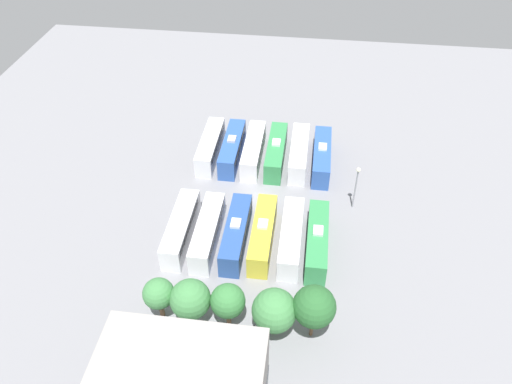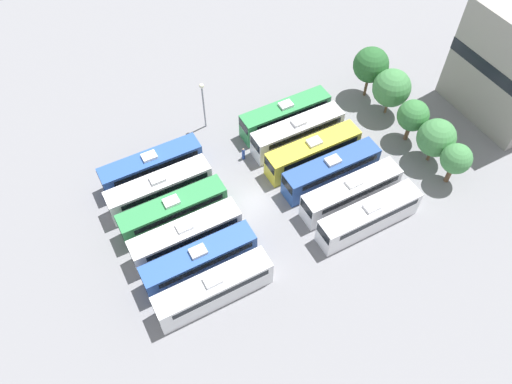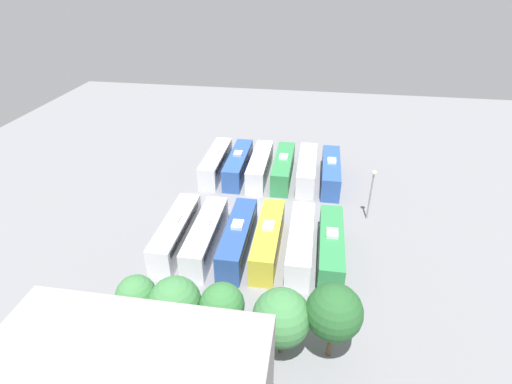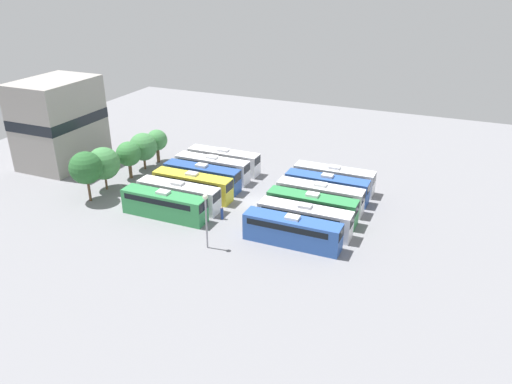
{
  "view_description": "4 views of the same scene",
  "coord_description": "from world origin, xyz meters",
  "px_view_note": "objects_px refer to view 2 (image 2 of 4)",
  "views": [
    {
      "loc": [
        -6.52,
        51.86,
        46.44
      ],
      "look_at": [
        0.03,
        1.51,
        2.41
      ],
      "focal_mm": 35.0,
      "sensor_mm": 36.0,
      "label": 1
    },
    {
      "loc": [
        29.02,
        -15.49,
        44.69
      ],
      "look_at": [
        0.59,
        -0.12,
        2.33
      ],
      "focal_mm": 35.0,
      "sensor_mm": 36.0,
      "label": 2
    },
    {
      "loc": [
        -5.89,
        43.34,
        28.37
      ],
      "look_at": [
        0.89,
        0.55,
        2.79
      ],
      "focal_mm": 28.0,
      "sensor_mm": 36.0,
      "label": 3
    },
    {
      "loc": [
        -56.69,
        -24.68,
        29.93
      ],
      "look_at": [
        -0.97,
        -0.73,
        2.12
      ],
      "focal_mm": 35.0,
      "sensor_mm": 36.0,
      "label": 4
    }
  ],
  "objects_px": {
    "bus_10": "(351,192)",
    "tree_3": "(436,138)",
    "bus_2": "(174,211)",
    "tree_2": "(413,116)",
    "bus_3": "(187,235)",
    "bus_1": "(160,189)",
    "bus_6": "(285,115)",
    "worker_person": "(243,154)",
    "tree_0": "(371,65)",
    "bus_0": "(152,166)",
    "bus_11": "(369,216)",
    "bus_9": "(331,170)",
    "bus_8": "(313,152)",
    "bus_5": "(214,288)",
    "light_pole": "(203,98)",
    "bus_4": "(200,260)",
    "tree_4": "(456,159)",
    "bus_7": "(298,132)",
    "tree_1": "(392,88)"
  },
  "relations": [
    {
      "from": "bus_10",
      "to": "bus_11",
      "type": "height_order",
      "value": "same"
    },
    {
      "from": "bus_8",
      "to": "tree_0",
      "type": "relative_size",
      "value": 1.62
    },
    {
      "from": "tree_2",
      "to": "tree_3",
      "type": "distance_m",
      "value": 3.97
    },
    {
      "from": "tree_4",
      "to": "tree_2",
      "type": "bearing_deg",
      "value": 179.4
    },
    {
      "from": "bus_0",
      "to": "bus_1",
      "type": "height_order",
      "value": "same"
    },
    {
      "from": "bus_2",
      "to": "bus_6",
      "type": "distance_m",
      "value": 18.93
    },
    {
      "from": "bus_2",
      "to": "tree_4",
      "type": "relative_size",
      "value": 2.1
    },
    {
      "from": "bus_5",
      "to": "bus_8",
      "type": "bearing_deg",
      "value": 120.2
    },
    {
      "from": "tree_2",
      "to": "light_pole",
      "type": "bearing_deg",
      "value": -123.46
    },
    {
      "from": "bus_0",
      "to": "worker_person",
      "type": "xyz_separation_m",
      "value": [
        2.44,
        10.32,
        -1.03
      ]
    },
    {
      "from": "tree_2",
      "to": "bus_11",
      "type": "bearing_deg",
      "value": -55.42
    },
    {
      "from": "bus_4",
      "to": "bus_8",
      "type": "relative_size",
      "value": 1.0
    },
    {
      "from": "bus_4",
      "to": "bus_5",
      "type": "distance_m",
      "value": 3.41
    },
    {
      "from": "bus_3",
      "to": "bus_6",
      "type": "bearing_deg",
      "value": 120.16
    },
    {
      "from": "bus_0",
      "to": "bus_6",
      "type": "height_order",
      "value": "same"
    },
    {
      "from": "bus_0",
      "to": "bus_4",
      "type": "distance_m",
      "value": 13.59
    },
    {
      "from": "bus_7",
      "to": "bus_9",
      "type": "relative_size",
      "value": 1.0
    },
    {
      "from": "bus_8",
      "to": "worker_person",
      "type": "height_order",
      "value": "bus_8"
    },
    {
      "from": "tree_2",
      "to": "tree_0",
      "type": "bearing_deg",
      "value": 178.16
    },
    {
      "from": "bus_2",
      "to": "bus_10",
      "type": "xyz_separation_m",
      "value": [
        6.84,
        17.89,
        0.0
      ]
    },
    {
      "from": "bus_6",
      "to": "bus_11",
      "type": "distance_m",
      "value": 17.14
    },
    {
      "from": "bus_1",
      "to": "bus_6",
      "type": "xyz_separation_m",
      "value": [
        -3.38,
        17.82,
        0.0
      ]
    },
    {
      "from": "tree_1",
      "to": "tree_3",
      "type": "height_order",
      "value": "tree_1"
    },
    {
      "from": "tree_0",
      "to": "tree_2",
      "type": "height_order",
      "value": "tree_0"
    },
    {
      "from": "bus_8",
      "to": "light_pole",
      "type": "height_order",
      "value": "light_pole"
    },
    {
      "from": "bus_0",
      "to": "tree_3",
      "type": "relative_size",
      "value": 1.95
    },
    {
      "from": "bus_6",
      "to": "bus_9",
      "type": "relative_size",
      "value": 1.0
    },
    {
      "from": "bus_10",
      "to": "bus_4",
      "type": "bearing_deg",
      "value": -90.41
    },
    {
      "from": "bus_9",
      "to": "bus_8",
      "type": "bearing_deg",
      "value": -174.61
    },
    {
      "from": "bus_3",
      "to": "bus_7",
      "type": "xyz_separation_m",
      "value": [
        -7.05,
        17.5,
        0.0
      ]
    },
    {
      "from": "light_pole",
      "to": "bus_8",
      "type": "bearing_deg",
      "value": 36.64
    },
    {
      "from": "bus_4",
      "to": "bus_10",
      "type": "height_order",
      "value": "same"
    },
    {
      "from": "bus_9",
      "to": "tree_3",
      "type": "bearing_deg",
      "value": 76.55
    },
    {
      "from": "bus_8",
      "to": "tree_4",
      "type": "height_order",
      "value": "tree_4"
    },
    {
      "from": "bus_1",
      "to": "bus_0",
      "type": "bearing_deg",
      "value": 173.3
    },
    {
      "from": "bus_11",
      "to": "bus_7",
      "type": "bearing_deg",
      "value": -179.04
    },
    {
      "from": "bus_2",
      "to": "tree_2",
      "type": "xyz_separation_m",
      "value": [
        2.16,
        29.52,
        2.05
      ]
    },
    {
      "from": "bus_9",
      "to": "tree_4",
      "type": "distance_m",
      "value": 13.5
    },
    {
      "from": "worker_person",
      "to": "tree_0",
      "type": "relative_size",
      "value": 0.24
    },
    {
      "from": "bus_1",
      "to": "bus_9",
      "type": "bearing_deg",
      "value": 69.42
    },
    {
      "from": "worker_person",
      "to": "tree_4",
      "type": "relative_size",
      "value": 0.32
    },
    {
      "from": "bus_4",
      "to": "bus_8",
      "type": "xyz_separation_m",
      "value": [
        -6.77,
        17.41,
        0.0
      ]
    },
    {
      "from": "bus_10",
      "to": "tree_3",
      "type": "xyz_separation_m",
      "value": [
        -0.71,
        11.79,
        1.89
      ]
    },
    {
      "from": "bus_3",
      "to": "bus_10",
      "type": "bearing_deg",
      "value": 79.29
    },
    {
      "from": "bus_5",
      "to": "tree_4",
      "type": "xyz_separation_m",
      "value": [
        -0.5,
        29.56,
        1.92
      ]
    },
    {
      "from": "bus_6",
      "to": "tree_3",
      "type": "relative_size",
      "value": 1.95
    },
    {
      "from": "bus_1",
      "to": "bus_6",
      "type": "bearing_deg",
      "value": 100.74
    },
    {
      "from": "bus_8",
      "to": "tree_3",
      "type": "xyz_separation_m",
      "value": [
        6.19,
        12.31,
        1.89
      ]
    },
    {
      "from": "light_pole",
      "to": "tree_2",
      "type": "bearing_deg",
      "value": 56.54
    },
    {
      "from": "bus_5",
      "to": "tree_1",
      "type": "relative_size",
      "value": 1.81
    }
  ]
}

